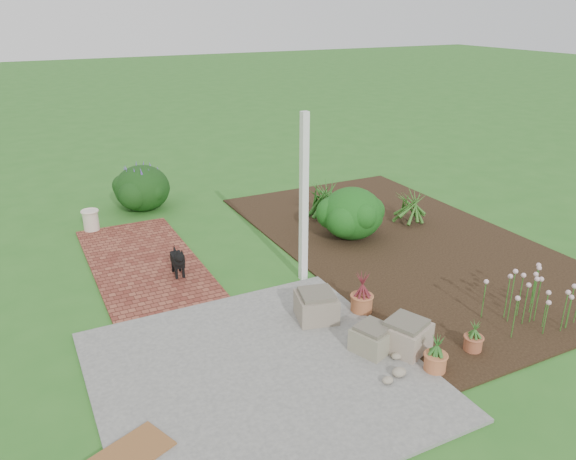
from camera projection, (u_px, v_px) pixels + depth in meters
name	position (u px, v px, depth m)	size (l,w,h in m)	color
ground	(288.00, 286.00, 8.21)	(80.00, 80.00, 0.00)	#2C6921
concrete_patio	(259.00, 373.00, 6.23)	(3.50, 3.50, 0.04)	slate
brick_path	(144.00, 261.00, 8.94)	(1.60, 3.50, 0.04)	maroon
garden_bed	(404.00, 242.00, 9.66)	(4.00, 7.00, 0.03)	black
veranda_post	(304.00, 200.00, 7.95)	(0.10, 0.10, 2.50)	white
stone_trough_near	(373.00, 339.00, 6.57)	(0.42, 0.42, 0.28)	gray
stone_trough_mid	(406.00, 336.00, 6.59)	(0.48, 0.48, 0.32)	gray
stone_trough_far	(316.00, 307.00, 7.22)	(0.49, 0.49, 0.33)	#786B5C
coir_doormat	(131.00, 453.00, 5.08)	(0.69, 0.44, 0.02)	brown
black_dog	(178.00, 260.00, 8.32)	(0.18, 0.51, 0.44)	black
cream_ceramic_urn	(91.00, 220.00, 10.08)	(0.27, 0.27, 0.36)	beige
evergreen_shrub	(352.00, 212.00, 9.72)	(1.07, 1.07, 0.91)	#0A3A0B
agapanthus_clump_back	(410.00, 203.00, 10.37)	(0.87, 0.87, 0.78)	#14420C
agapanthus_clump_front	(324.00, 196.00, 10.58)	(0.98, 0.98, 0.87)	#0A380C
pink_flower_patch	(540.00, 300.00, 7.01)	(1.14, 1.14, 0.73)	#113D0F
terracotta_pot_bronze	(362.00, 303.00, 7.43)	(0.29, 0.29, 0.23)	#AC623A
terracotta_pot_small_left	(473.00, 343.00, 6.61)	(0.21, 0.21, 0.18)	#9E5335
terracotta_pot_small_right	(435.00, 362.00, 6.23)	(0.24, 0.24, 0.21)	#AF633B
purple_flowering_bush	(142.00, 187.00, 11.14)	(1.08, 1.08, 0.92)	black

